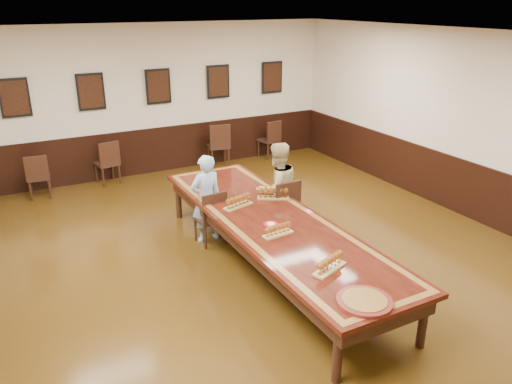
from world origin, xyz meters
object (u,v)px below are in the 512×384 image
chair_man (210,216)px  chair_woman (281,207)px  spare_chair_a (38,176)px  carved_platter (364,301)px  spare_chair_d (269,139)px  person_man (206,199)px  spare_chair_c (218,144)px  spare_chair_b (107,162)px  conference_table (273,229)px  person_woman (277,189)px

chair_man → chair_woman: 1.16m
spare_chair_a → carved_platter: spare_chair_a is taller
spare_chair_d → carved_platter: 7.51m
person_man → carved_platter: (0.29, -3.47, 0.06)m
spare_chair_a → spare_chair_c: spare_chair_c is taller
spare_chair_b → person_man: (0.81, -3.45, 0.25)m
chair_woman → conference_table: size_ratio=0.20×
spare_chair_c → person_woman: 3.82m
spare_chair_b → conference_table: size_ratio=0.19×
spare_chair_c → spare_chair_d: bearing=-168.1°
chair_woman → carved_platter: size_ratio=1.63×
chair_man → conference_table: chair_man is taller
chair_woman → spare_chair_c: 3.91m
chair_woman → conference_table: chair_woman is taller
spare_chair_b → person_man: size_ratio=0.65×
chair_man → spare_chair_c: size_ratio=0.88×
chair_woman → spare_chair_a: chair_woman is taller
chair_woman → conference_table: 1.07m
chair_man → carved_platter: (0.28, -3.38, 0.32)m
spare_chair_b → person_woman: bearing=106.2°
person_man → carved_platter: 3.48m
chair_man → person_man: (-0.01, 0.10, 0.27)m
chair_man → spare_chair_a: 4.01m
chair_woman → spare_chair_c: size_ratio=0.98×
person_man → conference_table: size_ratio=0.29×
person_man → carved_platter: size_ratio=2.35×
spare_chair_b → spare_chair_c: spare_chair_c is taller
spare_chair_a → spare_chair_d: size_ratio=0.96×
spare_chair_a → spare_chair_d: 5.26m
chair_woman → spare_chair_d: size_ratio=1.07×
chair_man → person_woman: person_woman is taller
person_man → conference_table: person_man is taller
carved_platter → person_man: bearing=94.7°
spare_chair_d → person_woman: person_woman is taller
chair_man → chair_woman: size_ratio=0.90×
chair_man → person_man: person_man is taller
spare_chair_a → person_woman: 4.86m
spare_chair_a → chair_woman: bearing=138.4°
spare_chair_a → person_woman: size_ratio=0.57×
conference_table → person_man: bearing=111.0°
chair_woman → person_woman: size_ratio=0.64×
spare_chair_c → spare_chair_d: spare_chair_c is taller
spare_chair_b → person_woman: (1.92, -3.75, 0.31)m
person_man → spare_chair_b: bearing=-81.5°
spare_chair_a → spare_chair_c: size_ratio=0.87×
person_woman → spare_chair_a: bearing=-51.8°
spare_chair_d → carved_platter: bearing=57.4°
spare_chair_d → chair_woman: bearing=52.4°
chair_woman → spare_chair_b: chair_woman is taller
person_man → person_woman: (1.11, -0.30, 0.06)m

